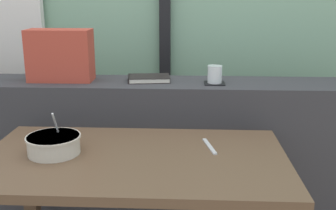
% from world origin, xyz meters
% --- Properties ---
extents(dark_console_ledge, '(2.80, 0.32, 0.86)m').
position_xyz_m(dark_console_ledge, '(0.00, 0.55, 0.43)').
color(dark_console_ledge, '#38383D').
rests_on(dark_console_ledge, ground).
extents(breakfast_table, '(1.17, 0.66, 0.69)m').
position_xyz_m(breakfast_table, '(-0.03, -0.03, 0.59)').
color(breakfast_table, brown).
rests_on(breakfast_table, ground).
extents(coaster_square, '(0.10, 0.10, 0.00)m').
position_xyz_m(coaster_square, '(0.30, 0.52, 0.86)').
color(coaster_square, black).
rests_on(coaster_square, dark_console_ledge).
extents(juice_glass, '(0.07, 0.07, 0.09)m').
position_xyz_m(juice_glass, '(0.30, 0.52, 0.90)').
color(juice_glass, white).
rests_on(juice_glass, coaster_square).
extents(closed_book, '(0.23, 0.17, 0.03)m').
position_xyz_m(closed_book, '(-0.03, 0.56, 0.87)').
color(closed_book, black).
rests_on(closed_book, dark_console_ledge).
extents(throw_pillow, '(0.32, 0.14, 0.26)m').
position_xyz_m(throw_pillow, '(-0.48, 0.55, 0.99)').
color(throw_pillow, '#B74233').
rests_on(throw_pillow, dark_console_ledge).
extents(soup_bowl, '(0.21, 0.21, 0.17)m').
position_xyz_m(soup_bowl, '(-0.35, -0.02, 0.73)').
color(soup_bowl, beige).
rests_on(soup_bowl, breakfast_table).
extents(fork_utensil, '(0.05, 0.17, 0.01)m').
position_xyz_m(fork_utensil, '(0.26, 0.08, 0.70)').
color(fork_utensil, silver).
rests_on(fork_utensil, breakfast_table).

